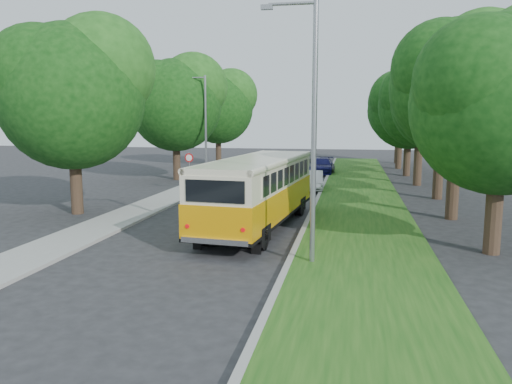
% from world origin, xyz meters
% --- Properties ---
extents(ground, '(120.00, 120.00, 0.00)m').
position_xyz_m(ground, '(0.00, 0.00, 0.00)').
color(ground, '#252527').
rests_on(ground, ground).
extents(curb, '(0.20, 70.00, 0.15)m').
position_xyz_m(curb, '(3.60, 5.00, 0.07)').
color(curb, gray).
rests_on(curb, ground).
extents(grass_verge, '(4.50, 70.00, 0.13)m').
position_xyz_m(grass_verge, '(5.95, 5.00, 0.07)').
color(grass_verge, '#1B4C14').
rests_on(grass_verge, ground).
extents(sidewalk, '(2.20, 70.00, 0.12)m').
position_xyz_m(sidewalk, '(-4.80, 5.00, 0.06)').
color(sidewalk, gray).
rests_on(sidewalk, ground).
extents(treeline, '(24.27, 41.91, 9.46)m').
position_xyz_m(treeline, '(3.15, 17.99, 5.93)').
color(treeline, '#332319').
rests_on(treeline, ground).
extents(lamppost_near, '(1.71, 0.16, 8.00)m').
position_xyz_m(lamppost_near, '(4.21, -2.50, 4.37)').
color(lamppost_near, gray).
rests_on(lamppost_near, ground).
extents(lamppost_far, '(1.71, 0.16, 7.50)m').
position_xyz_m(lamppost_far, '(-4.70, 16.00, 4.12)').
color(lamppost_far, gray).
rests_on(lamppost_far, ground).
extents(warning_sign, '(0.56, 0.10, 2.50)m').
position_xyz_m(warning_sign, '(-4.50, 11.98, 1.71)').
color(warning_sign, gray).
rests_on(warning_sign, ground).
extents(vintage_bus, '(3.56, 10.30, 3.00)m').
position_xyz_m(vintage_bus, '(1.68, 2.41, 1.50)').
color(vintage_bus, orange).
rests_on(vintage_bus, ground).
extents(car_silver, '(1.97, 4.30, 1.43)m').
position_xyz_m(car_silver, '(1.55, 12.23, 0.71)').
color(car_silver, '#B6B7BB').
rests_on(car_silver, ground).
extents(car_white, '(1.56, 3.80, 1.23)m').
position_xyz_m(car_white, '(3.00, 14.30, 0.61)').
color(car_white, silver).
rests_on(car_white, ground).
extents(car_blue, '(2.01, 4.64, 1.33)m').
position_xyz_m(car_blue, '(3.00, 24.15, 0.66)').
color(car_blue, '#131353').
rests_on(car_blue, ground).
extents(car_grey, '(3.22, 4.98, 1.28)m').
position_xyz_m(car_grey, '(2.64, 25.27, 0.64)').
color(car_grey, slate).
rests_on(car_grey, ground).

